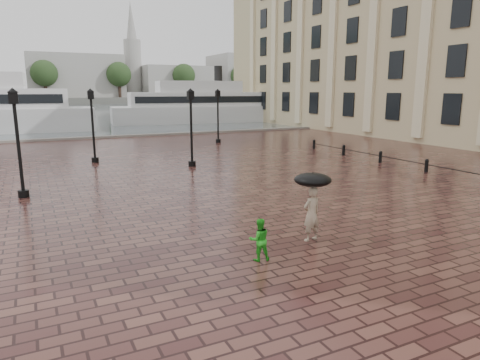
% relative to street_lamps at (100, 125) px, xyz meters
% --- Properties ---
extents(ground, '(300.00, 300.00, 0.00)m').
position_rel_street_lamps_xyz_m(ground, '(1.60, -17.60, -2.33)').
color(ground, '#361A18').
rests_on(ground, ground).
extents(harbour_water, '(240.00, 240.00, 0.00)m').
position_rel_street_lamps_xyz_m(harbour_water, '(1.60, 74.40, -2.33)').
color(harbour_water, '#434C51').
rests_on(harbour_water, ground).
extents(quay_edge, '(80.00, 0.60, 0.30)m').
position_rel_street_lamps_xyz_m(quay_edge, '(1.60, 14.40, -2.33)').
color(quay_edge, slate).
rests_on(quay_edge, ground).
extents(far_shore, '(300.00, 60.00, 2.00)m').
position_rel_street_lamps_xyz_m(far_shore, '(1.60, 142.40, -1.33)').
color(far_shore, '#4C4C47').
rests_on(far_shore, ground).
extents(distant_skyline, '(102.50, 22.00, 33.00)m').
position_rel_street_lamps_xyz_m(distant_skyline, '(49.74, 132.40, 7.13)').
color(distant_skyline, '#999791').
rests_on(distant_skyline, ground).
extents(far_trees, '(188.00, 8.00, 13.50)m').
position_rel_street_lamps_xyz_m(far_trees, '(1.60, 120.40, 7.09)').
color(far_trees, '#2D2119').
rests_on(far_trees, ground).
extents(bollard_row, '(0.22, 21.22, 0.73)m').
position_rel_street_lamps_xyz_m(bollard_row, '(15.60, -11.10, -1.93)').
color(bollard_row, black).
rests_on(bollard_row, ground).
extents(street_lamps, '(21.44, 14.44, 4.40)m').
position_rel_street_lamps_xyz_m(street_lamps, '(0.00, 0.00, 0.00)').
color(street_lamps, black).
rests_on(street_lamps, ground).
extents(adult_pedestrian, '(0.65, 0.47, 1.66)m').
position_rel_street_lamps_xyz_m(adult_pedestrian, '(3.40, -17.38, -1.50)').
color(adult_pedestrian, tan).
rests_on(adult_pedestrian, ground).
extents(child_pedestrian, '(0.64, 0.55, 1.16)m').
position_rel_street_lamps_xyz_m(child_pedestrian, '(1.28, -18.03, -1.75)').
color(child_pedestrian, green).
rests_on(child_pedestrian, ground).
extents(ferry_far, '(24.00, 8.25, 7.71)m').
position_rel_street_lamps_xyz_m(ferry_far, '(17.48, 29.01, -0.01)').
color(ferry_far, silver).
rests_on(ferry_far, ground).
extents(umbrella, '(1.10, 1.10, 1.13)m').
position_rel_street_lamps_xyz_m(umbrella, '(3.40, -17.38, -0.45)').
color(umbrella, black).
rests_on(umbrella, ground).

